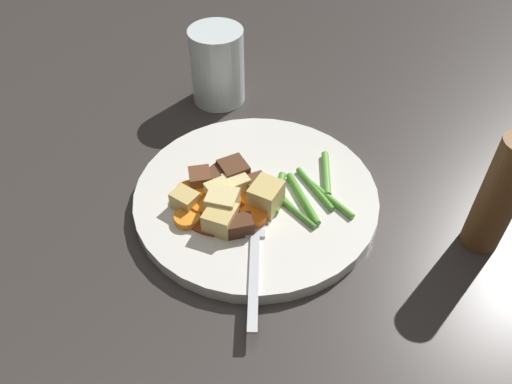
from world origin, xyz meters
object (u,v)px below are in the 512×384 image
Objects in this scene: meat_chunk_4 at (218,178)px; fork at (255,253)px; potato_chunk_2 at (221,218)px; potato_chunk_0 at (223,204)px; carrot_slice_4 at (251,200)px; potato_chunk_5 at (236,185)px; carrot_slice_3 at (190,194)px; water_glass at (217,66)px; meat_chunk_1 at (239,226)px; potato_chunk_3 at (264,198)px; dinner_plate at (256,197)px; meat_chunk_0 at (200,180)px; potato_chunk_1 at (219,193)px; potato_chunk_4 at (185,200)px; carrot_slice_1 at (204,207)px; pepper_mill at (500,196)px; carrot_slice_0 at (187,218)px; meat_chunk_2 at (259,183)px; carrot_slice_2 at (254,216)px.

fork is (0.00, 0.11, -0.01)m from meat_chunk_4.
potato_chunk_0 is at bearing -118.37° from potato_chunk_2.
potato_chunk_2 reaches higher than carrot_slice_4.
carrot_slice_3 is at bearing -14.09° from potato_chunk_5.
water_glass is (-0.05, -0.23, 0.03)m from carrot_slice_4.
water_glass is (-0.08, -0.19, 0.03)m from meat_chunk_4.
meat_chunk_1 is (-0.03, 0.07, 0.00)m from carrot_slice_3.
potato_chunk_3 is at bearing 144.95° from carrot_slice_3.
dinner_plate is 10.06× the size of meat_chunk_4.
carrot_slice_4 is (0.01, 0.01, 0.01)m from dinner_plate.
potato_chunk_5 is (0.02, -0.01, 0.02)m from dinner_plate.
fork is at bearing 98.50° from meat_chunk_0.
potato_chunk_1 is 1.16× the size of potato_chunk_5.
potato_chunk_1 is (0.03, -0.02, 0.01)m from carrot_slice_4.
carrot_slice_4 is 0.05m from meat_chunk_4.
potato_chunk_3 is at bearing 154.24° from potato_chunk_4.
potato_chunk_2 is at bearing 5.80° from potato_chunk_3.
meat_chunk_0 reaches higher than carrot_slice_3.
potato_chunk_0 is 0.05m from meat_chunk_0.
potato_chunk_4 is 0.05m from meat_chunk_4.
carrot_slice_1 is at bearing -34.60° from potato_chunk_0.
carrot_slice_4 is 0.26m from pepper_mill.
meat_chunk_4 is (-0.02, -0.06, -0.00)m from potato_chunk_2.
potato_chunk_2 reaches higher than carrot_slice_0.
potato_chunk_4 is at bearing -2.14° from potato_chunk_5.
potato_chunk_1 reaches higher than meat_chunk_4.
potato_chunk_0 reaches higher than meat_chunk_1.
meat_chunk_2 is (-0.08, 0.02, 0.00)m from carrot_slice_3.
potato_chunk_5 is at bearing -101.21° from fork.
dinner_plate is 10.04× the size of meat_chunk_1.
meat_chunk_4 is (-0.01, -0.03, -0.00)m from potato_chunk_1.
carrot_slice_2 is 1.24× the size of meat_chunk_2.
meat_chunk_4 is at bearing -158.95° from potato_chunk_4.
carrot_slice_1 is 0.06m from carrot_slice_2.
carrot_slice_3 reaches higher than fork.
dinner_plate is at bearing 32.44° from meat_chunk_2.
carrot_slice_3 is 0.08m from meat_chunk_2.
potato_chunk_4 is 0.24m from water_glass.
pepper_mill is at bearing 140.69° from meat_chunk_2.
potato_chunk_5 is 0.16× the size of fork.
meat_chunk_1 is (-0.00, 0.05, -0.00)m from potato_chunk_1.
carrot_slice_2 is 0.05m from meat_chunk_2.
pepper_mill reaches higher than meat_chunk_0.
water_glass is at bearing -99.05° from meat_chunk_2.
carrot_slice_0 is 0.06m from meat_chunk_1.
potato_chunk_5 reaches higher than potato_chunk_4.
carrot_slice_1 is 0.96× the size of potato_chunk_1.
meat_chunk_0 is 0.21m from water_glass.
potato_chunk_5 is (-0.04, -0.04, -0.00)m from potato_chunk_2.
potato_chunk_5 is at bearing -23.69° from dinner_plate.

